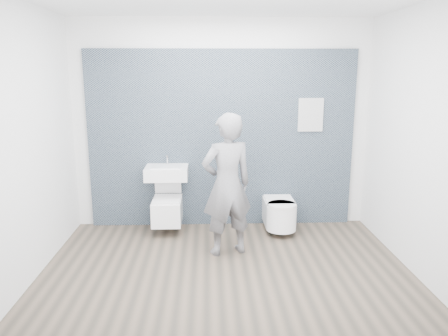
{
  "coord_description": "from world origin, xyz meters",
  "views": [
    {
      "loc": [
        -0.19,
        -4.41,
        2.13
      ],
      "look_at": [
        0.0,
        0.6,
        1.0
      ],
      "focal_mm": 35.0,
      "sensor_mm": 36.0,
      "label": 1
    }
  ],
  "objects_px": {
    "toilet_square": "(167,209)",
    "toilet_rounded": "(280,213)",
    "washbasin": "(167,172)",
    "visitor": "(227,185)"
  },
  "relations": [
    {
      "from": "toilet_rounded",
      "to": "visitor",
      "type": "xyz_separation_m",
      "value": [
        -0.74,
        -0.66,
        0.58
      ]
    },
    {
      "from": "toilet_rounded",
      "to": "visitor",
      "type": "relative_size",
      "value": 0.4
    },
    {
      "from": "toilet_rounded",
      "to": "toilet_square",
      "type": "bearing_deg",
      "value": 177.4
    },
    {
      "from": "toilet_square",
      "to": "toilet_rounded",
      "type": "distance_m",
      "value": 1.5
    },
    {
      "from": "toilet_square",
      "to": "toilet_rounded",
      "type": "relative_size",
      "value": 1.1
    },
    {
      "from": "washbasin",
      "to": "toilet_rounded",
      "type": "height_order",
      "value": "washbasin"
    },
    {
      "from": "washbasin",
      "to": "toilet_square",
      "type": "height_order",
      "value": "washbasin"
    },
    {
      "from": "washbasin",
      "to": "visitor",
      "type": "bearing_deg",
      "value": -45.79
    },
    {
      "from": "toilet_square",
      "to": "toilet_rounded",
      "type": "xyz_separation_m",
      "value": [
        1.5,
        -0.07,
        -0.06
      ]
    },
    {
      "from": "visitor",
      "to": "toilet_rounded",
      "type": "bearing_deg",
      "value": -157.0
    }
  ]
}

